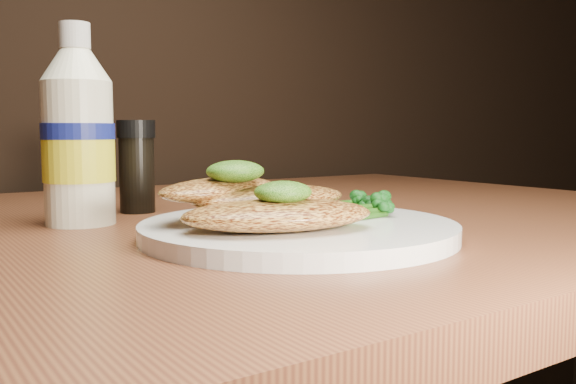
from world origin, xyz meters
TOP-DOWN VIEW (x-y plane):
  - plate at (0.00, 0.89)m, footprint 0.28×0.28m
  - chicken_front at (-0.04, 0.86)m, footprint 0.17×0.12m
  - chicken_mid at (-0.02, 0.91)m, footprint 0.15×0.08m
  - chicken_back at (-0.05, 0.94)m, footprint 0.15×0.11m
  - pesto_front at (-0.04, 0.86)m, footprint 0.05×0.05m
  - pesto_back at (-0.05, 0.92)m, footprint 0.05×0.05m
  - broccolini_bundle at (0.05, 0.89)m, footprint 0.14×0.11m
  - mayo_bottle at (-0.13, 1.08)m, footprint 0.09×0.09m
  - pepper_grinder at (-0.05, 1.13)m, footprint 0.04×0.04m

SIDE VIEW (x-z plane):
  - plate at x=0.00m, z-range 0.75..0.76m
  - broccolini_bundle at x=0.05m, z-range 0.76..0.79m
  - chicken_front at x=-0.04m, z-range 0.76..0.79m
  - chicken_mid at x=-0.02m, z-range 0.77..0.80m
  - chicken_back at x=-0.05m, z-range 0.78..0.80m
  - pesto_front at x=-0.04m, z-range 0.79..0.80m
  - pepper_grinder at x=-0.05m, z-range 0.75..0.86m
  - pesto_back at x=-0.05m, z-range 0.80..0.82m
  - mayo_bottle at x=-0.13m, z-range 0.75..0.95m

